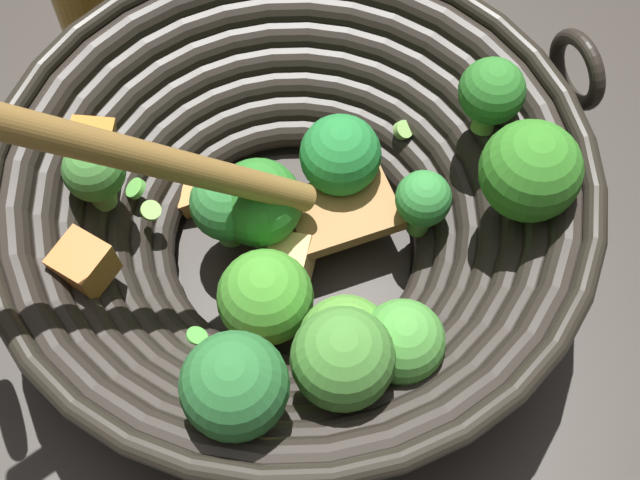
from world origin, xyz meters
The scene contains 2 objects.
ground_plane centered at (0.00, 0.00, 0.00)m, with size 4.00×4.00×0.00m, color #332D28.
wok centered at (0.00, 0.00, 0.07)m, with size 0.41×0.37×0.27m.
Camera 1 is at (-0.07, -0.28, 0.54)m, focal length 49.35 mm.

